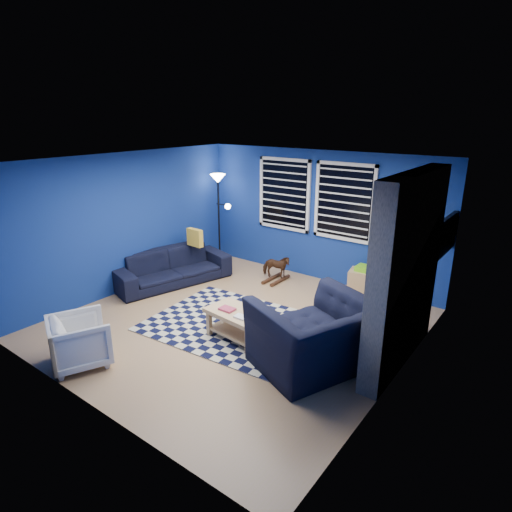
{
  "coord_description": "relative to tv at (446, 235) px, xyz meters",
  "views": [
    {
      "loc": [
        3.86,
        -4.62,
        3.14
      ],
      "look_at": [
        0.17,
        0.3,
        1.07
      ],
      "focal_mm": 30.0,
      "sensor_mm": 36.0,
      "label": 1
    }
  ],
  "objects": [
    {
      "name": "floor",
      "position": [
        -2.45,
        -2.0,
        -1.4
      ],
      "size": [
        5.0,
        5.0,
        0.0
      ],
      "primitive_type": "plane",
      "color": "tan",
      "rests_on": "ground"
    },
    {
      "name": "ceiling",
      "position": [
        -2.45,
        -2.0,
        1.1
      ],
      "size": [
        5.0,
        5.0,
        0.0
      ],
      "primitive_type": "plane",
      "rotation": [
        3.14,
        0.0,
        0.0
      ],
      "color": "white",
      "rests_on": "wall_back"
    },
    {
      "name": "wall_back",
      "position": [
        -2.45,
        0.5,
        -0.15
      ],
      "size": [
        5.0,
        0.0,
        5.0
      ],
      "primitive_type": "plane",
      "rotation": [
        1.57,
        0.0,
        0.0
      ],
      "color": "navy",
      "rests_on": "floor"
    },
    {
      "name": "wall_left",
      "position": [
        -4.95,
        -2.0,
        -0.15
      ],
      "size": [
        0.0,
        5.0,
        5.0
      ],
      "primitive_type": "plane",
      "rotation": [
        1.57,
        0.0,
        1.57
      ],
      "color": "navy",
      "rests_on": "floor"
    },
    {
      "name": "wall_right",
      "position": [
        0.05,
        -2.0,
        -0.15
      ],
      "size": [
        0.0,
        5.0,
        5.0
      ],
      "primitive_type": "plane",
      "rotation": [
        1.57,
        0.0,
        -1.57
      ],
      "color": "navy",
      "rests_on": "floor"
    },
    {
      "name": "fireplace",
      "position": [
        -0.09,
        -1.5,
        -0.2
      ],
      "size": [
        0.65,
        2.0,
        2.5
      ],
      "color": "gray",
      "rests_on": "floor"
    },
    {
      "name": "window_left",
      "position": [
        -3.2,
        0.46,
        0.2
      ],
      "size": [
        1.17,
        0.06,
        1.42
      ],
      "color": "black",
      "rests_on": "wall_back"
    },
    {
      "name": "window_right",
      "position": [
        -1.9,
        0.46,
        0.2
      ],
      "size": [
        1.17,
        0.06,
        1.42
      ],
      "color": "black",
      "rests_on": "wall_back"
    },
    {
      "name": "tv",
      "position": [
        0.0,
        0.0,
        0.0
      ],
      "size": [
        0.07,
        1.0,
        0.58
      ],
      "color": "black",
      "rests_on": "wall_right"
    },
    {
      "name": "rug",
      "position": [
        -2.46,
        -2.05,
        -1.39
      ],
      "size": [
        2.65,
        2.2,
        0.02
      ],
      "primitive_type": "cube",
      "rotation": [
        0.0,
        0.0,
        0.08
      ],
      "color": "black",
      "rests_on": "floor"
    },
    {
      "name": "sofa",
      "position": [
        -4.51,
        -1.41,
        -1.08
      ],
      "size": [
        2.38,
        1.43,
        0.65
      ],
      "primitive_type": "imported",
      "rotation": [
        0.0,
        0.0,
        1.3
      ],
      "color": "black",
      "rests_on": "floor"
    },
    {
      "name": "armchair_big",
      "position": [
        -0.88,
        -2.33,
        -0.94
      ],
      "size": [
        1.79,
        1.69,
        0.92
      ],
      "primitive_type": "imported",
      "rotation": [
        0.0,
        0.0,
        -1.97
      ],
      "color": "black",
      "rests_on": "floor"
    },
    {
      "name": "armchair_bent",
      "position": [
        -3.35,
        -4.07,
        -1.07
      ],
      "size": [
        0.94,
        0.95,
        0.66
      ],
      "primitive_type": "imported",
      "rotation": [
        0.0,
        0.0,
        2.72
      ],
      "color": "gray",
      "rests_on": "floor"
    },
    {
      "name": "rocking_horse",
      "position": [
        -2.95,
        -0.14,
        -1.1
      ],
      "size": [
        0.44,
        0.6,
        0.46
      ],
      "primitive_type": "imported",
      "rotation": [
        0.0,
        0.0,
        1.97
      ],
      "color": "#4A2717",
      "rests_on": "floor"
    },
    {
      "name": "coffee_table",
      "position": [
        -2.11,
        -2.35,
        -1.08
      ],
      "size": [
        0.98,
        0.63,
        0.46
      ],
      "rotation": [
        0.0,
        0.0,
        -0.1
      ],
      "color": "tan",
      "rests_on": "rug"
    },
    {
      "name": "cabinet",
      "position": [
        -1.29,
        0.25,
        -1.15
      ],
      "size": [
        0.62,
        0.47,
        0.55
      ],
      "rotation": [
        0.0,
        0.0,
        0.2
      ],
      "color": "tan",
      "rests_on": "floor"
    },
    {
      "name": "floor_lamp",
      "position": [
        -4.57,
        0.07,
        0.18
      ],
      "size": [
        0.52,
        0.32,
        1.93
      ],
      "color": "black",
      "rests_on": "floor"
    },
    {
      "name": "throw_pillow",
      "position": [
        -4.36,
        -0.91,
        -0.58
      ],
      "size": [
        0.37,
        0.13,
        0.34
      ],
      "primitive_type": "cube",
      "rotation": [
        0.0,
        0.0,
        -0.07
      ],
      "color": "gold",
      "rests_on": "sofa"
    }
  ]
}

